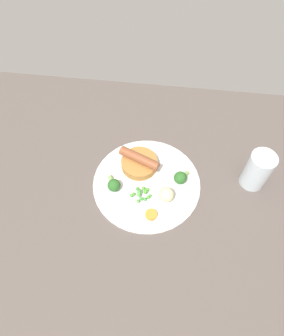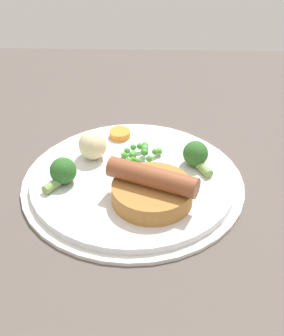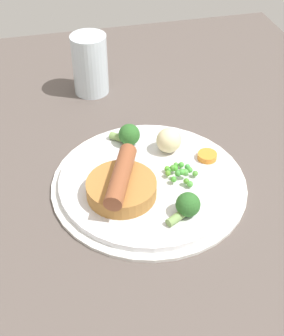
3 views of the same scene
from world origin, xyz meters
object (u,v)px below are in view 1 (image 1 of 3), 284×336
Objects in this scene: dinner_plate at (147,183)px; sausage_pudding at (139,162)px; pea_pile at (141,194)px; potato_chunk_0 at (167,195)px; broccoli_floret_far at (114,185)px; broccoli_floret_near at (181,177)px; drinking_glass at (257,170)px; carrot_slice_2 at (151,215)px.

dinner_plate is 5.72cm from sausage_pudding.
pea_pile is 1.41× the size of potato_chunk_0.
dinner_plate is 7.25× the size of potato_chunk_0.
dinner_plate is at bearing 82.36° from broccoli_floret_far.
sausage_pudding is 2.21× the size of broccoli_floret_far.
broccoli_floret_near is at bearing 75.85° from broccoli_floret_far.
sausage_pudding is 29.82cm from drinking_glass.
pea_pile is 6.28cm from potato_chunk_0.
broccoli_floret_near is (9.40, 5.48, 0.62)cm from pea_pile.
potato_chunk_0 reaches higher than pea_pile.
potato_chunk_0 is 23.56cm from drinking_glass.
pea_pile is at bearing 179.41° from potato_chunk_0.
potato_chunk_0 is (5.37, -4.39, 2.75)cm from dinner_plate.
carrot_slice_2 is (2.99, -5.13, -0.50)cm from pea_pile.
sausage_pudding is 3.82× the size of carrot_slice_2.
sausage_pudding reaches higher than dinner_plate.
broccoli_floret_far is (-8.00, -3.01, 2.37)cm from dinner_plate.
potato_chunk_0 is 0.35× the size of drinking_glass.
pea_pile is 5.95cm from carrot_slice_2.
broccoli_floret_near is 1.61× the size of carrot_slice_2.
broccoli_floret_near reaches higher than carrot_slice_2.
pea_pile is 1.90× the size of carrot_slice_2.
drinking_glass is (25.10, 13.52, 3.59)cm from carrot_slice_2.
sausage_pudding reaches higher than carrot_slice_2.
broccoli_floret_far reaches higher than dinner_plate.
drinking_glass is at bearing 8.47° from dinner_plate.
drinking_glass reaches higher than pea_pile.
potato_chunk_0 reaches higher than dinner_plate.
dinner_plate is 4.76cm from pea_pile.
dinner_plate is 2.57× the size of drinking_glass.
drinking_glass is at bearing 16.63° from pea_pile.
sausage_pudding is 2.37× the size of broccoli_floret_near.
broccoli_floret_far reaches higher than pea_pile.
sausage_pudding is 11.85cm from potato_chunk_0.
pea_pile is at bearing -23.44° from broccoli_floret_near.
potato_chunk_0 is at bearing 6.36° from broccoli_floret_near.
drinking_glass is at bearing -158.33° from sausage_pudding.
pea_pile is (1.64, -8.82, -0.75)cm from sausage_pudding.
dinner_plate is 9.75× the size of carrot_slice_2.
dinner_plate is at bearing 141.30° from sausage_pudding.
broccoli_floret_near reaches higher than pea_pile.
broccoli_floret_near is 0.42× the size of drinking_glass.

